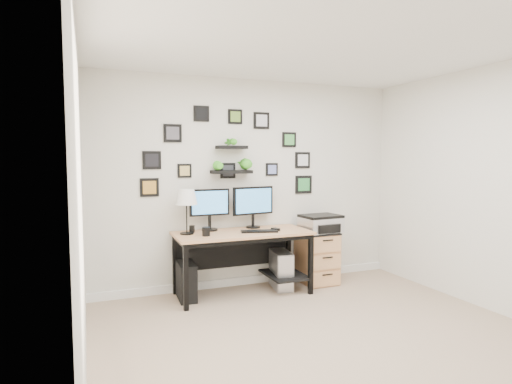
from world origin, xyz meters
name	(u,v)px	position (x,y,z in m)	size (l,w,h in m)	color
room	(252,280)	(0.00, 1.98, 0.05)	(4.00, 4.00, 4.00)	tan
desk	(244,241)	(-0.22, 1.67, 0.63)	(1.60, 0.70, 0.75)	tan
monitor_left	(210,206)	(-0.60, 1.86, 1.04)	(0.49, 0.20, 0.50)	black
monitor_right	(253,204)	(-0.04, 1.85, 1.06)	(0.55, 0.20, 0.52)	black
keyboard	(259,231)	(-0.08, 1.54, 0.76)	(0.43, 0.14, 0.02)	black
mouse	(275,229)	(0.14, 1.56, 0.77)	(0.07, 0.10, 0.03)	black
table_lamp	(186,198)	(-0.90, 1.72, 1.16)	(0.25, 0.25, 0.52)	black
mug	(206,232)	(-0.73, 1.53, 0.80)	(0.09, 0.09, 0.10)	black
pen_cup	(192,229)	(-0.82, 1.81, 0.79)	(0.06, 0.06, 0.08)	black
pc_tower_black	(186,281)	(-0.92, 1.70, 0.21)	(0.19, 0.42, 0.42)	black
pc_tower_grey	(281,270)	(0.27, 1.68, 0.23)	(0.28, 0.49, 0.46)	gray
file_cabinet	(317,257)	(0.80, 1.72, 0.34)	(0.43, 0.53, 0.67)	tan
printer	(321,223)	(0.83, 1.68, 0.78)	(0.51, 0.43, 0.22)	silver
wall_decor	(233,155)	(-0.27, 1.93, 1.65)	(2.24, 0.18, 1.10)	black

